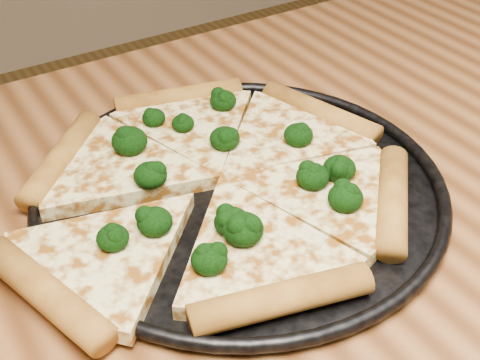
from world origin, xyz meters
TOP-DOWN VIEW (x-y plane):
  - dining_table at (0.00, 0.00)m, footprint 1.20×0.90m
  - pizza_pan at (0.02, 0.12)m, footprint 0.38×0.38m
  - pizza at (0.00, 0.13)m, footprint 0.39×0.36m
  - broccoli_florets at (0.00, 0.12)m, footprint 0.24×0.24m

SIDE VIEW (x-z plane):
  - dining_table at x=0.00m, z-range 0.28..1.03m
  - pizza_pan at x=0.02m, z-range 0.75..0.77m
  - pizza at x=0.00m, z-range 0.75..0.78m
  - broccoli_florets at x=0.00m, z-range 0.77..0.79m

